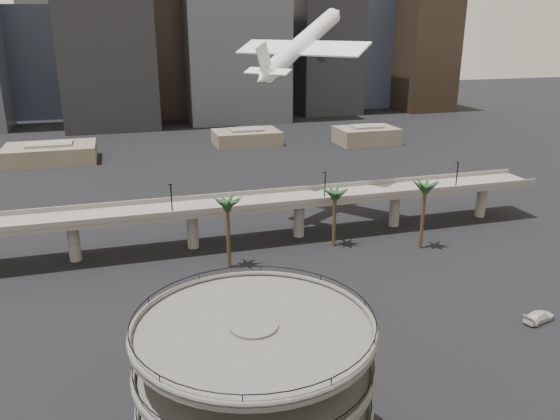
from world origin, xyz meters
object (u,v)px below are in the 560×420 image
object	(u,v)px
overpass	(247,207)
car_a	(254,372)
car_b	(330,301)
parking_ramp	(255,385)
airborne_jet	(302,44)
car_c	(539,316)

from	to	relation	value
overpass	car_a	size ratio (longest dim) A/B	31.36
car_b	car_a	bearing A→B (deg)	118.44
car_a	car_b	bearing A→B (deg)	-37.33
overpass	car_b	bearing A→B (deg)	-77.81
overpass	car_b	xyz separation A→B (m)	(6.40, -29.63, -6.66)
parking_ramp	overpass	size ratio (longest dim) A/B	0.17
parking_ramp	car_a	size ratio (longest dim) A/B	5.35
overpass	car_a	bearing A→B (deg)	-102.19
parking_ramp	airborne_jet	world-z (taller)	airborne_jet
car_c	overpass	bearing A→B (deg)	23.45
parking_ramp	airborne_jet	bearing A→B (deg)	68.47
car_a	car_c	world-z (taller)	car_c
car_a	overpass	bearing A→B (deg)	-2.13
airborne_jet	car_b	distance (m)	59.53
overpass	airborne_jet	xyz separation A→B (m)	(16.46, 15.68, 30.61)
parking_ramp	car_c	world-z (taller)	parking_ramp
parking_ramp	overpass	bearing A→B (deg)	77.57
overpass	car_c	bearing A→B (deg)	-51.60
overpass	parking_ramp	bearing A→B (deg)	-102.43
car_a	car_b	xyz separation A→B (m)	(15.98, 14.69, -0.03)
overpass	car_a	world-z (taller)	overpass
parking_ramp	airborne_jet	size ratio (longest dim) A/B	0.78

